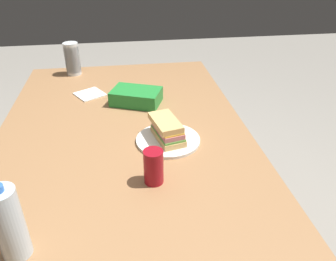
% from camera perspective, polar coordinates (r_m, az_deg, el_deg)
% --- Properties ---
extents(ground_plane, '(8.00, 8.00, 0.00)m').
position_cam_1_polar(ground_plane, '(1.88, -5.91, -20.35)').
color(ground_plane, gray).
extents(dining_table, '(1.72, 1.05, 0.73)m').
position_cam_1_polar(dining_table, '(1.43, -7.30, -3.58)').
color(dining_table, '#9E7047').
rests_on(dining_table, ground_plane).
extents(paper_plate, '(0.26, 0.26, 0.01)m').
position_cam_1_polar(paper_plate, '(1.34, 0.00, -1.62)').
color(paper_plate, white).
rests_on(paper_plate, dining_table).
extents(sandwich, '(0.20, 0.13, 0.08)m').
position_cam_1_polar(sandwich, '(1.32, -0.13, 0.17)').
color(sandwich, '#DBB26B').
rests_on(sandwich, paper_plate).
extents(soda_can_red, '(0.07, 0.07, 0.12)m').
position_cam_1_polar(soda_can_red, '(1.10, -2.47, -6.17)').
color(soda_can_red, maroon).
rests_on(soda_can_red, dining_table).
extents(chip_bag, '(0.22, 0.27, 0.07)m').
position_cam_1_polar(chip_bag, '(1.64, -5.41, 5.76)').
color(chip_bag, '#268C38').
rests_on(chip_bag, dining_table).
extents(water_bottle_tall, '(0.07, 0.07, 0.23)m').
position_cam_1_polar(water_bottle_tall, '(0.94, -25.41, -14.12)').
color(water_bottle_tall, silver).
rests_on(water_bottle_tall, dining_table).
extents(plastic_cup_stack, '(0.08, 0.08, 0.18)m').
position_cam_1_polar(plastic_cup_stack, '(2.05, -15.96, 11.64)').
color(plastic_cup_stack, silver).
rests_on(plastic_cup_stack, dining_table).
extents(paper_napkin, '(0.18, 0.18, 0.01)m').
position_cam_1_polar(paper_napkin, '(1.78, -13.13, 6.03)').
color(paper_napkin, white).
rests_on(paper_napkin, dining_table).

